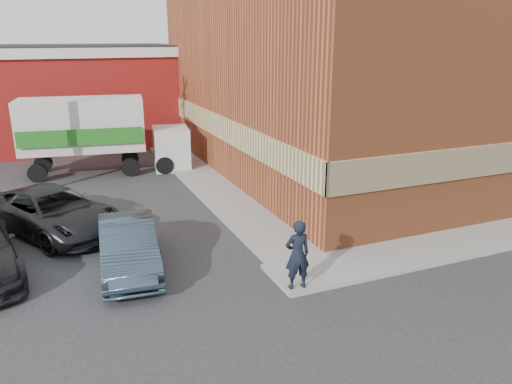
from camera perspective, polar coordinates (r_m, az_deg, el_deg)
name	(u,v)px	position (r m, az deg, el deg)	size (l,w,h in m)	color
ground	(277,265)	(14.00, 2.44, -8.34)	(90.00, 90.00, 0.00)	#28282B
brick_building	(360,67)	(24.72, 11.85, 13.82)	(14.25, 18.25, 9.36)	#9C4A28
sidewalk_south	(503,235)	(17.70, 26.42, -4.37)	(16.00, 1.80, 0.12)	gray
sidewalk_west	(203,179)	(22.09, -6.11, 1.50)	(1.80, 18.00, 0.12)	gray
warehouse	(33,96)	(31.55, -24.12, 9.99)	(16.30, 8.30, 5.60)	maroon
man	(297,255)	(12.23, 4.75, -7.16)	(0.64, 0.42, 1.76)	black
sedan	(129,246)	(13.90, -14.36, -5.98)	(1.45, 4.16, 1.37)	#2D3B4B
suv_a	(53,212)	(17.17, -22.17, -2.10)	(2.40, 5.20, 1.45)	black
box_truck	(98,130)	(23.84, -17.57, 6.72)	(7.20, 3.05, 3.44)	silver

